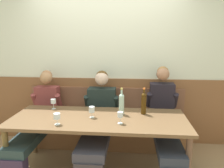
# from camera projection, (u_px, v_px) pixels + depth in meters

# --- Properties ---
(room_wall_back) EXTENTS (6.80, 0.08, 2.80)m
(room_wall_back) POSITION_uv_depth(u_px,v_px,m) (107.00, 59.00, 3.64)
(room_wall_back) COLOR silver
(room_wall_back) RESTS_ON ground
(wood_wainscot_panel) EXTENTS (6.80, 0.03, 1.09)m
(wood_wainscot_panel) POSITION_uv_depth(u_px,v_px,m) (107.00, 110.00, 3.76)
(wood_wainscot_panel) COLOR brown
(wood_wainscot_panel) RESTS_ON ground
(wall_bench) EXTENTS (2.56, 0.42, 0.94)m
(wall_bench) POSITION_uv_depth(u_px,v_px,m) (105.00, 129.00, 3.61)
(wall_bench) COLOR brown
(wall_bench) RESTS_ON ground
(dining_table) EXTENTS (2.26, 0.89, 0.74)m
(dining_table) POSITION_uv_depth(u_px,v_px,m) (99.00, 123.00, 2.85)
(dining_table) COLOR brown
(dining_table) RESTS_ON ground
(person_center_left_seat) EXTENTS (0.47, 1.30, 1.24)m
(person_center_left_seat) POSITION_uv_depth(u_px,v_px,m) (38.00, 118.00, 3.23)
(person_center_left_seat) COLOR #332641
(person_center_left_seat) RESTS_ON ground
(person_left_seat) EXTENTS (0.54, 1.31, 1.25)m
(person_left_seat) POSITION_uv_depth(u_px,v_px,m) (99.00, 119.00, 3.17)
(person_left_seat) COLOR #353035
(person_left_seat) RESTS_ON ground
(person_center_right_seat) EXTENTS (0.47, 1.30, 1.33)m
(person_center_right_seat) POSITION_uv_depth(u_px,v_px,m) (164.00, 118.00, 3.10)
(person_center_right_seat) COLOR #333631
(person_center_right_seat) RESTS_ON ground
(wine_bottle_green_tall) EXTENTS (0.07, 0.07, 0.36)m
(wine_bottle_green_tall) POSITION_uv_depth(u_px,v_px,m) (144.00, 103.00, 2.94)
(wine_bottle_green_tall) COLOR #422909
(wine_bottle_green_tall) RESTS_ON dining_table
(wine_bottle_amber_mid) EXTENTS (0.07, 0.07, 0.36)m
(wine_bottle_amber_mid) POSITION_uv_depth(u_px,v_px,m) (122.00, 103.00, 2.93)
(wine_bottle_amber_mid) COLOR #ADCEBD
(wine_bottle_amber_mid) RESTS_ON dining_table
(wine_glass_near_bucket) EXTENTS (0.07, 0.07, 0.15)m
(wine_glass_near_bucket) POSITION_uv_depth(u_px,v_px,m) (92.00, 110.00, 2.82)
(wine_glass_near_bucket) COLOR silver
(wine_glass_near_bucket) RESTS_ON dining_table
(wine_glass_by_bottle) EXTENTS (0.08, 0.08, 0.14)m
(wine_glass_by_bottle) POSITION_uv_depth(u_px,v_px,m) (57.00, 117.00, 2.59)
(wine_glass_by_bottle) COLOR silver
(wine_glass_by_bottle) RESTS_ON dining_table
(wine_glass_right_end) EXTENTS (0.07, 0.07, 0.14)m
(wine_glass_right_end) POSITION_uv_depth(u_px,v_px,m) (120.00, 115.00, 2.62)
(wine_glass_right_end) COLOR silver
(wine_glass_right_end) RESTS_ON dining_table
(wine_glass_center_rear) EXTENTS (0.07, 0.07, 0.15)m
(wine_glass_center_rear) POSITION_uv_depth(u_px,v_px,m) (53.00, 102.00, 3.16)
(wine_glass_center_rear) COLOR silver
(wine_glass_center_rear) RESTS_ON dining_table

